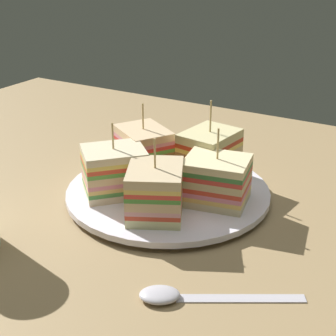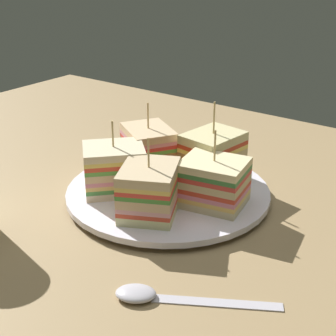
{
  "view_description": "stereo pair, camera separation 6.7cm",
  "coord_description": "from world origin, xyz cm",
  "px_view_note": "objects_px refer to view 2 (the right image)",
  "views": [
    {
      "loc": [
        30.78,
        -52.81,
        31.45
      ],
      "look_at": [
        0.0,
        0.0,
        4.42
      ],
      "focal_mm": 54.96,
      "sensor_mm": 36.0,
      "label": 1
    },
    {
      "loc": [
        36.36,
        -49.13,
        31.45
      ],
      "look_at": [
        0.0,
        0.0,
        4.42
      ],
      "focal_mm": 54.96,
      "sensor_mm": 36.0,
      "label": 2
    }
  ],
  "objects_px": {
    "sandwich_wedge_2": "(115,169)",
    "plate": "(168,192)",
    "sandwich_wedge_3": "(149,190)",
    "chip_pile": "(166,186)",
    "spoon": "(156,296)",
    "sandwich_wedge_1": "(149,149)",
    "sandwich_wedge_4": "(211,184)",
    "sandwich_wedge_0": "(212,156)"
  },
  "relations": [
    {
      "from": "chip_pile",
      "to": "spoon",
      "type": "relative_size",
      "value": 0.41
    },
    {
      "from": "sandwich_wedge_1",
      "to": "sandwich_wedge_3",
      "type": "relative_size",
      "value": 1.01
    },
    {
      "from": "plate",
      "to": "sandwich_wedge_1",
      "type": "height_order",
      "value": "sandwich_wedge_1"
    },
    {
      "from": "plate",
      "to": "sandwich_wedge_2",
      "type": "xyz_separation_m",
      "value": [
        -0.05,
        -0.04,
        0.04
      ]
    },
    {
      "from": "sandwich_wedge_2",
      "to": "sandwich_wedge_4",
      "type": "bearing_deg",
      "value": -28.37
    },
    {
      "from": "chip_pile",
      "to": "spoon",
      "type": "height_order",
      "value": "chip_pile"
    },
    {
      "from": "plate",
      "to": "spoon",
      "type": "xyz_separation_m",
      "value": [
        0.12,
        -0.18,
        -0.0
      ]
    },
    {
      "from": "sandwich_wedge_0",
      "to": "sandwich_wedge_3",
      "type": "bearing_deg",
      "value": 4.26
    },
    {
      "from": "sandwich_wedge_1",
      "to": "sandwich_wedge_2",
      "type": "relative_size",
      "value": 1.0
    },
    {
      "from": "sandwich_wedge_4",
      "to": "spoon",
      "type": "relative_size",
      "value": 0.65
    },
    {
      "from": "plate",
      "to": "sandwich_wedge_4",
      "type": "distance_m",
      "value": 0.08
    },
    {
      "from": "plate",
      "to": "chip_pile",
      "type": "relative_size",
      "value": 4.38
    },
    {
      "from": "plate",
      "to": "sandwich_wedge_3",
      "type": "bearing_deg",
      "value": -72.3
    },
    {
      "from": "plate",
      "to": "sandwich_wedge_2",
      "type": "relative_size",
      "value": 2.71
    },
    {
      "from": "chip_pile",
      "to": "spoon",
      "type": "distance_m",
      "value": 0.21
    },
    {
      "from": "sandwich_wedge_2",
      "to": "sandwich_wedge_1",
      "type": "bearing_deg",
      "value": 48.26
    },
    {
      "from": "sandwich_wedge_2",
      "to": "plate",
      "type": "bearing_deg",
      "value": -6.79
    },
    {
      "from": "sandwich_wedge_2",
      "to": "chip_pile",
      "type": "height_order",
      "value": "sandwich_wedge_2"
    },
    {
      "from": "plate",
      "to": "sandwich_wedge_0",
      "type": "distance_m",
      "value": 0.08
    },
    {
      "from": "sandwich_wedge_0",
      "to": "chip_pile",
      "type": "relative_size",
      "value": 1.78
    },
    {
      "from": "sandwich_wedge_1",
      "to": "plate",
      "type": "bearing_deg",
      "value": 1.28
    },
    {
      "from": "sandwich_wedge_3",
      "to": "sandwich_wedge_4",
      "type": "relative_size",
      "value": 1.01
    },
    {
      "from": "sandwich_wedge_3",
      "to": "chip_pile",
      "type": "xyz_separation_m",
      "value": [
        -0.02,
        0.06,
        -0.02
      ]
    },
    {
      "from": "sandwich_wedge_3",
      "to": "spoon",
      "type": "distance_m",
      "value": 0.15
    },
    {
      "from": "plate",
      "to": "chip_pile",
      "type": "distance_m",
      "value": 0.01
    },
    {
      "from": "sandwich_wedge_2",
      "to": "sandwich_wedge_4",
      "type": "height_order",
      "value": "sandwich_wedge_4"
    },
    {
      "from": "sandwich_wedge_0",
      "to": "sandwich_wedge_2",
      "type": "bearing_deg",
      "value": -29.77
    },
    {
      "from": "sandwich_wedge_4",
      "to": "spoon",
      "type": "xyz_separation_m",
      "value": [
        0.05,
        -0.17,
        -0.04
      ]
    },
    {
      "from": "sandwich_wedge_4",
      "to": "sandwich_wedge_1",
      "type": "bearing_deg",
      "value": -27.76
    },
    {
      "from": "sandwich_wedge_3",
      "to": "sandwich_wedge_1",
      "type": "bearing_deg",
      "value": 12.21
    },
    {
      "from": "sandwich_wedge_2",
      "to": "sandwich_wedge_3",
      "type": "xyz_separation_m",
      "value": [
        0.07,
        -0.02,
        -0.0
      ]
    },
    {
      "from": "sandwich_wedge_4",
      "to": "sandwich_wedge_2",
      "type": "bearing_deg",
      "value": 7.17
    },
    {
      "from": "sandwich_wedge_2",
      "to": "chip_pile",
      "type": "relative_size",
      "value": 1.62
    },
    {
      "from": "sandwich_wedge_1",
      "to": "spoon",
      "type": "height_order",
      "value": "sandwich_wedge_1"
    },
    {
      "from": "sandwich_wedge_3",
      "to": "sandwich_wedge_4",
      "type": "xyz_separation_m",
      "value": [
        0.05,
        0.06,
        -0.0
      ]
    },
    {
      "from": "sandwich_wedge_2",
      "to": "spoon",
      "type": "relative_size",
      "value": 0.67
    },
    {
      "from": "sandwich_wedge_0",
      "to": "plate",
      "type": "bearing_deg",
      "value": -16.72
    },
    {
      "from": "sandwich_wedge_4",
      "to": "chip_pile",
      "type": "bearing_deg",
      "value": -8.57
    },
    {
      "from": "sandwich_wedge_2",
      "to": "spoon",
      "type": "xyz_separation_m",
      "value": [
        0.17,
        -0.13,
        -0.04
      ]
    },
    {
      "from": "plate",
      "to": "spoon",
      "type": "height_order",
      "value": "plate"
    },
    {
      "from": "sandwich_wedge_3",
      "to": "chip_pile",
      "type": "distance_m",
      "value": 0.07
    },
    {
      "from": "plate",
      "to": "sandwich_wedge_3",
      "type": "xyz_separation_m",
      "value": [
        0.02,
        -0.07,
        0.04
      ]
    }
  ]
}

